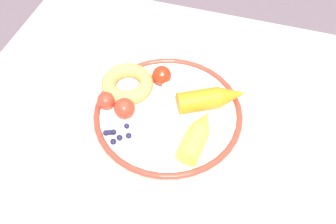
{
  "coord_description": "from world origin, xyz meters",
  "views": [
    {
      "loc": [
        -0.09,
        0.37,
        1.33
      ],
      "look_at": [
        0.03,
        -0.05,
        0.75
      ],
      "focal_mm": 39.01,
      "sensor_mm": 36.0,
      "label": 1
    }
  ],
  "objects_px": {
    "dining_table": "(176,165)",
    "tomato_near": "(106,101)",
    "plate": "(168,113)",
    "banana": "(160,106)",
    "tomato_mid": "(162,75)",
    "tomato_far": "(124,108)",
    "carrot_orange": "(212,98)",
    "carrot_yellow": "(197,135)",
    "donut": "(128,84)",
    "blueberry_pile": "(117,135)"
  },
  "relations": [
    {
      "from": "dining_table",
      "to": "plate",
      "type": "relative_size",
      "value": 3.1
    },
    {
      "from": "carrot_yellow",
      "to": "donut",
      "type": "distance_m",
      "value": 0.19
    },
    {
      "from": "plate",
      "to": "carrot_orange",
      "type": "bearing_deg",
      "value": -151.47
    },
    {
      "from": "tomato_near",
      "to": "tomato_mid",
      "type": "xyz_separation_m",
      "value": [
        -0.09,
        -0.09,
        0.0
      ]
    },
    {
      "from": "dining_table",
      "to": "plate",
      "type": "distance_m",
      "value": 0.13
    },
    {
      "from": "carrot_yellow",
      "to": "donut",
      "type": "bearing_deg",
      "value": -26.64
    },
    {
      "from": "carrot_yellow",
      "to": "tomato_near",
      "type": "distance_m",
      "value": 0.19
    },
    {
      "from": "dining_table",
      "to": "blueberry_pile",
      "type": "xyz_separation_m",
      "value": [
        0.11,
        0.04,
        0.13
      ]
    },
    {
      "from": "carrot_orange",
      "to": "carrot_yellow",
      "type": "xyz_separation_m",
      "value": [
        0.01,
        0.09,
        -0.0
      ]
    },
    {
      "from": "carrot_orange",
      "to": "banana",
      "type": "bearing_deg",
      "value": 24.24
    },
    {
      "from": "blueberry_pile",
      "to": "tomato_mid",
      "type": "xyz_separation_m",
      "value": [
        -0.04,
        -0.16,
        0.01
      ]
    },
    {
      "from": "plate",
      "to": "banana",
      "type": "height_order",
      "value": "banana"
    },
    {
      "from": "plate",
      "to": "tomato_far",
      "type": "distance_m",
      "value": 0.09
    },
    {
      "from": "plate",
      "to": "banana",
      "type": "relative_size",
      "value": 1.8
    },
    {
      "from": "carrot_orange",
      "to": "tomato_far",
      "type": "distance_m",
      "value": 0.17
    },
    {
      "from": "carrot_orange",
      "to": "tomato_near",
      "type": "height_order",
      "value": "carrot_orange"
    },
    {
      "from": "dining_table",
      "to": "donut",
      "type": "height_order",
      "value": "donut"
    },
    {
      "from": "plate",
      "to": "donut",
      "type": "distance_m",
      "value": 0.11
    },
    {
      "from": "dining_table",
      "to": "tomato_near",
      "type": "distance_m",
      "value": 0.21
    },
    {
      "from": "carrot_orange",
      "to": "tomato_mid",
      "type": "height_order",
      "value": "carrot_orange"
    },
    {
      "from": "banana",
      "to": "donut",
      "type": "relative_size",
      "value": 1.54
    },
    {
      "from": "dining_table",
      "to": "donut",
      "type": "bearing_deg",
      "value": -32.44
    },
    {
      "from": "tomato_mid",
      "to": "carrot_orange",
      "type": "bearing_deg",
      "value": 165.16
    },
    {
      "from": "banana",
      "to": "tomato_mid",
      "type": "xyz_separation_m",
      "value": [
        0.02,
        -0.07,
        0.01
      ]
    },
    {
      "from": "carrot_yellow",
      "to": "donut",
      "type": "relative_size",
      "value": 1.09
    },
    {
      "from": "dining_table",
      "to": "banana",
      "type": "relative_size",
      "value": 5.58
    },
    {
      "from": "plate",
      "to": "carrot_yellow",
      "type": "distance_m",
      "value": 0.09
    },
    {
      "from": "carrot_orange",
      "to": "plate",
      "type": "bearing_deg",
      "value": 28.53
    },
    {
      "from": "tomato_near",
      "to": "tomato_mid",
      "type": "bearing_deg",
      "value": -132.2
    },
    {
      "from": "carrot_orange",
      "to": "carrot_yellow",
      "type": "bearing_deg",
      "value": 86.02
    },
    {
      "from": "plate",
      "to": "tomato_mid",
      "type": "xyz_separation_m",
      "value": [
        0.04,
        -0.07,
        0.02
      ]
    },
    {
      "from": "tomato_near",
      "to": "banana",
      "type": "bearing_deg",
      "value": -168.24
    },
    {
      "from": "tomato_far",
      "to": "tomato_mid",
      "type": "bearing_deg",
      "value": -112.57
    },
    {
      "from": "donut",
      "to": "banana",
      "type": "bearing_deg",
      "value": 156.47
    },
    {
      "from": "plate",
      "to": "banana",
      "type": "bearing_deg",
      "value": 0.77
    },
    {
      "from": "plate",
      "to": "tomato_mid",
      "type": "distance_m",
      "value": 0.08
    },
    {
      "from": "donut",
      "to": "plate",
      "type": "bearing_deg",
      "value": 160.27
    },
    {
      "from": "dining_table",
      "to": "tomato_far",
      "type": "height_order",
      "value": "tomato_far"
    },
    {
      "from": "carrot_yellow",
      "to": "tomato_far",
      "type": "bearing_deg",
      "value": -7.1
    },
    {
      "from": "tomato_mid",
      "to": "tomato_far",
      "type": "height_order",
      "value": "same"
    },
    {
      "from": "tomato_mid",
      "to": "donut",
      "type": "bearing_deg",
      "value": 31.07
    },
    {
      "from": "tomato_far",
      "to": "plate",
      "type": "bearing_deg",
      "value": -158.39
    },
    {
      "from": "donut",
      "to": "blueberry_pile",
      "type": "xyz_separation_m",
      "value": [
        -0.02,
        0.12,
        -0.01
      ]
    },
    {
      "from": "donut",
      "to": "blueberry_pile",
      "type": "height_order",
      "value": "donut"
    },
    {
      "from": "plate",
      "to": "tomato_mid",
      "type": "relative_size",
      "value": 7.22
    },
    {
      "from": "blueberry_pile",
      "to": "tomato_mid",
      "type": "distance_m",
      "value": 0.16
    },
    {
      "from": "carrot_orange",
      "to": "carrot_yellow",
      "type": "distance_m",
      "value": 0.09
    },
    {
      "from": "tomato_mid",
      "to": "dining_table",
      "type": "bearing_deg",
      "value": 119.55
    },
    {
      "from": "plate",
      "to": "carrot_yellow",
      "type": "bearing_deg",
      "value": 145.13
    },
    {
      "from": "dining_table",
      "to": "plate",
      "type": "xyz_separation_m",
      "value": [
        0.03,
        -0.05,
        0.12
      ]
    }
  ]
}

